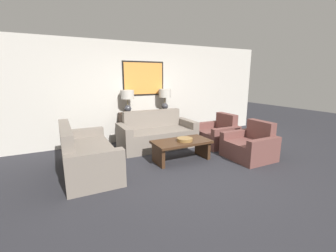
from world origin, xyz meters
TOP-DOWN VIEW (x-y plane):
  - ground_plane at (0.00, 0.00)m, footprint 20.00×20.00m
  - back_wall at (0.00, 2.49)m, footprint 7.91×0.12m
  - console_table at (0.00, 2.22)m, footprint 1.52×0.38m
  - table_lamp_left at (-0.54, 2.22)m, footprint 0.35×0.35m
  - table_lamp_right at (0.54, 2.22)m, footprint 0.35×0.35m
  - couch_by_back_wall at (0.00, 1.57)m, footprint 1.90×0.89m
  - couch_by_side at (-1.81, 0.77)m, footprint 0.89×1.90m
  - coffee_table at (0.07, 0.46)m, footprint 1.21×0.63m
  - decorative_bowl at (0.13, 0.42)m, footprint 0.33×0.33m
  - armchair_near_back_wall at (1.47, 1.02)m, footprint 0.84×0.93m
  - armchair_near_camera at (1.47, -0.10)m, footprint 0.84×0.93m

SIDE VIEW (x-z plane):
  - ground_plane at x=0.00m, z-range 0.00..0.00m
  - armchair_near_back_wall at x=1.47m, z-range -0.13..0.67m
  - armchair_near_camera at x=1.47m, z-range -0.13..0.67m
  - couch_by_back_wall at x=0.00m, z-range -0.15..0.75m
  - couch_by_side at x=-1.81m, z-range -0.15..0.75m
  - coffee_table at x=0.07m, z-range 0.10..0.53m
  - console_table at x=0.00m, z-range 0.00..0.82m
  - decorative_bowl at x=0.13m, z-range 0.43..0.49m
  - table_lamp_left at x=-0.54m, z-range 0.93..1.52m
  - table_lamp_right at x=0.54m, z-range 0.93..1.52m
  - back_wall at x=0.00m, z-range 0.01..2.66m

